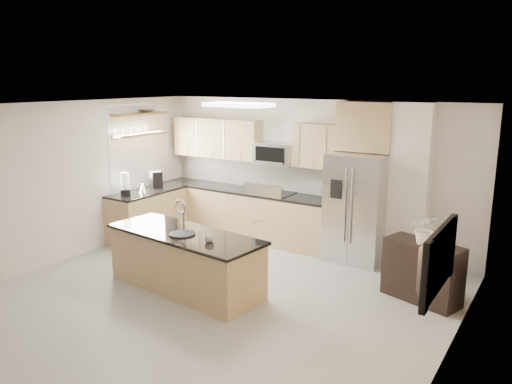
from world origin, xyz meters
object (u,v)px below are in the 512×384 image
Objects in this scene: microwave at (275,154)px; bowl at (146,110)px; television at (427,258)px; island at (185,261)px; refrigerator at (357,208)px; credenza at (422,272)px; blender at (125,186)px; cup at (209,238)px; platter at (182,234)px; coffee_maker at (156,180)px; kettle at (143,187)px; range at (271,217)px; flower_vase at (427,221)px.

bowl reaches higher than microwave.
microwave reaches higher than television.
microwave is 0.31× the size of island.
microwave is 0.43× the size of refrigerator.
credenza is 2.43× the size of blender.
cup is (-1.07, -2.54, -0.01)m from refrigerator.
platter reaches higher than credenza.
coffee_maker is 6.08m from television.
microwave is 2.49m from kettle.
blender is 1.51m from bowl.
range is 3.14× the size of platter.
credenza is at bearing -21.26° from microwave.
range is 2.47m from island.
television is (0.51, -2.08, 0.94)m from credenza.
blender is 0.79m from coffee_maker.
credenza is at bearing -19.17° from range.
kettle is 5.04m from flower_vase.
coffee_maker is at bearing -165.60° from credenza.
microwave is at bearing 174.14° from refrigerator.
island is 19.36× the size of cup.
coffee_maker is at bearing 147.88° from island.
kettle is at bearing -147.13° from microwave.
bowl is at bearing 142.86° from platter.
range is 3.17m from credenza.
microwave is at bearing 23.19° from coffee_maker.
refrigerator is 3.86m from kettle.
television is (3.51, -3.12, 0.88)m from range.
bowl reaches higher than credenza.
refrigerator is at bearing 160.73° from credenza.
microwave is 2.73m from blender.
flower_vase is at bearing 5.26° from blender.
island reaches higher than platter.
bowl is (-2.34, 1.77, 1.53)m from platter.
microwave is 2.43× the size of coffee_maker.
blender is 0.39× the size of television.
flower_vase is (2.43, 1.49, 0.24)m from cup.
cup is at bearing 79.70° from television.
bowl is at bearing -177.07° from coffee_maker.
platter is at bearing 175.81° from cup.
platter is at bearing -122.07° from refrigerator.
blender is 1.29× the size of bowl.
island is 0.72m from cup.
blender is at bearing -174.74° from flower_vase.
island is at bearing -31.73° from kettle.
refrigerator is 4.04m from blender.
credenza is 5.06m from kettle.
island is at bearing -38.29° from coffee_maker.
cup is 3.24m from coffee_maker.
range is 2.58m from platter.
television is at bearing -15.57° from blender.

